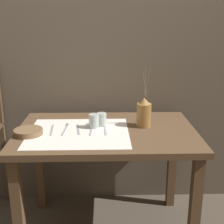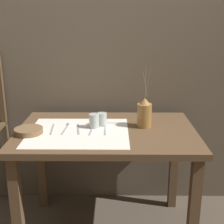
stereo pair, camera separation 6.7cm
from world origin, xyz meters
The scene contains 12 objects.
stone_wall_back centered at (0.00, 0.49, 1.20)m, with size 7.00×0.06×2.40m.
wooden_table centered at (0.00, 0.00, 0.66)m, with size 1.16×0.76×0.77m.
linen_cloth centered at (-0.17, -0.05, 0.78)m, with size 0.63×0.54×0.00m.
pitcher_with_flowers centered at (0.25, 0.06, 0.87)m, with size 0.10×0.10×0.41m.
wooden_bowl centered at (-0.48, -0.08, 0.79)m, with size 0.18×0.18×0.04m.
glass_tumbler_near centered at (-0.08, 0.03, 0.82)m, with size 0.06×0.06×0.09m.
glass_tumbler_far centered at (-0.03, 0.07, 0.82)m, with size 0.06×0.06×0.09m.
fork_outer centered at (-0.35, -0.01, 0.78)m, with size 0.03×0.19×0.00m.
spoon_inner centered at (-0.26, 0.05, 0.78)m, with size 0.03×0.20×0.02m.
knife_center centered at (-0.18, 0.00, 0.78)m, with size 0.04×0.19×0.00m.
spoon_outer centered at (-0.09, 0.04, 0.78)m, with size 0.03×0.20×0.02m.
fork_inner centered at (-0.01, -0.01, 0.78)m, with size 0.02×0.19×0.00m.
Camera 2 is at (0.05, -1.90, 1.47)m, focal length 50.00 mm.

